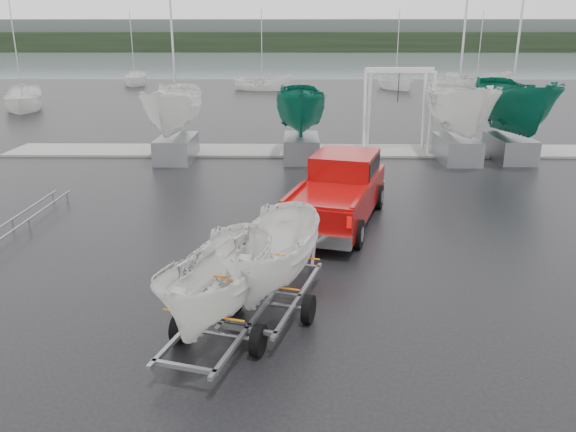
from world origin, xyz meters
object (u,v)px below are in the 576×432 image
Objects in this scene: pickup_truck at (340,188)px; trailer_hitched at (274,200)px; trailer_parked at (218,225)px; boat_hoist at (398,98)px.

trailer_hitched is at bearing -90.00° from pickup_truck.
trailer_parked is at bearing -94.04° from pickup_truck.
boat_hoist is (5.42, 17.14, 0.15)m from trailer_hitched.
trailer_hitched is at bearing 68.46° from trailer_parked.
trailer_hitched reaches higher than pickup_truck.
trailer_hitched is 1.05× the size of trailer_parked.
trailer_hitched is 17.98m from boat_hoist.
boat_hoist is at bearing 86.82° from trailer_parked.
pickup_truck is 8.15m from trailer_parked.
boat_hoist is at bearing 87.96° from pickup_truck.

